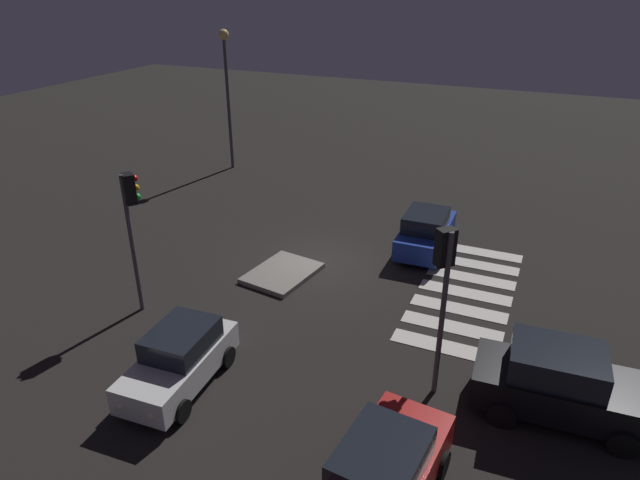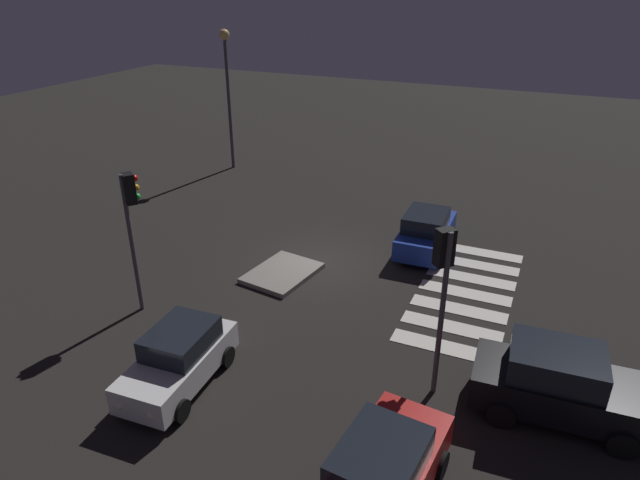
{
  "view_description": "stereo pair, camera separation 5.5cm",
  "coord_description": "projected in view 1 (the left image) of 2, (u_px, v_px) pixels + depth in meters",
  "views": [
    {
      "loc": [
        -17.61,
        -7.7,
        10.22
      ],
      "look_at": [
        0.0,
        0.0,
        1.0
      ],
      "focal_mm": 31.28,
      "sensor_mm": 36.0,
      "label": 1
    },
    {
      "loc": [
        -17.58,
        -7.75,
        10.22
      ],
      "look_at": [
        0.0,
        0.0,
        1.0
      ],
      "focal_mm": 31.28,
      "sensor_mm": 36.0,
      "label": 2
    }
  ],
  "objects": [
    {
      "name": "crosswalk_near",
      "position": [
        465.0,
        293.0,
        19.71
      ],
      "size": [
        7.6,
        3.2,
        0.02
      ],
      "color": "silver",
      "rests_on": "ground"
    },
    {
      "name": "car_blue",
      "position": [
        426.0,
        231.0,
        22.36
      ],
      "size": [
        4.05,
        1.96,
        1.75
      ],
      "rotation": [
        0.0,
        0.0,
        0.02
      ],
      "color": "#1E389E",
      "rests_on": "ground"
    },
    {
      "name": "traffic_light_west",
      "position": [
        131.0,
        210.0,
        17.29
      ],
      "size": [
        0.53,
        0.54,
        4.75
      ],
      "rotation": [
        0.0,
        0.0,
        -0.66
      ],
      "color": "#47474C",
      "rests_on": "ground"
    },
    {
      "name": "street_lamp",
      "position": [
        227.0,
        76.0,
        30.24
      ],
      "size": [
        0.56,
        0.56,
        7.58
      ],
      "color": "#47474C",
      "rests_on": "ground"
    },
    {
      "name": "ground_plane",
      "position": [
        320.0,
        263.0,
        21.75
      ],
      "size": [
        80.0,
        80.0,
        0.0
      ],
      "primitive_type": "plane",
      "color": "black"
    },
    {
      "name": "car_black",
      "position": [
        562.0,
        384.0,
        13.92
      ],
      "size": [
        2.27,
        4.53,
        1.93
      ],
      "rotation": [
        0.0,
        0.0,
        -1.52
      ],
      "color": "black",
      "rests_on": "ground"
    },
    {
      "name": "traffic_light_south",
      "position": [
        444.0,
        273.0,
        13.66
      ],
      "size": [
        0.54,
        0.54,
        4.75
      ],
      "rotation": [
        0.0,
        0.0,
        0.81
      ],
      "color": "#47474C",
      "rests_on": "ground"
    },
    {
      "name": "traffic_island",
      "position": [
        282.0,
        273.0,
        20.84
      ],
      "size": [
        3.02,
        2.45,
        0.18
      ],
      "color": "gray",
      "rests_on": "ground"
    },
    {
      "name": "car_red",
      "position": [
        384.0,
        473.0,
        11.54
      ],
      "size": [
        4.23,
        2.25,
        1.78
      ],
      "rotation": [
        0.0,
        0.0,
        -0.1
      ],
      "color": "red",
      "rests_on": "ground"
    },
    {
      "name": "car_white",
      "position": [
        180.0,
        359.0,
        15.05
      ],
      "size": [
        3.9,
        1.96,
        1.66
      ],
      "rotation": [
        0.0,
        0.0,
        3.2
      ],
      "color": "silver",
      "rests_on": "ground"
    }
  ]
}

